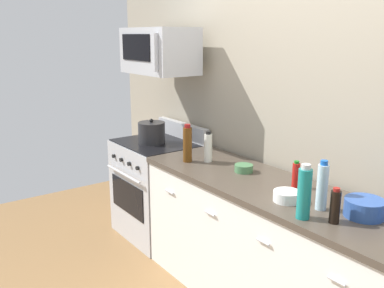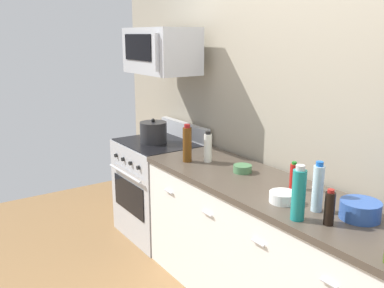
{
  "view_description": "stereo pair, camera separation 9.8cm",
  "coord_description": "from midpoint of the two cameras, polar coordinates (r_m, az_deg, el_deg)",
  "views": [
    {
      "loc": [
        1.81,
        -1.97,
        1.89
      ],
      "look_at": [
        -0.83,
        -0.05,
        1.04
      ],
      "focal_mm": 39.51,
      "sensor_mm": 36.0,
      "label": 1
    },
    {
      "loc": [
        1.86,
        -1.89,
        1.89
      ],
      "look_at": [
        -0.83,
        -0.05,
        1.04
      ],
      "focal_mm": 39.51,
      "sensor_mm": 36.0,
      "label": 2
    }
  ],
  "objects": [
    {
      "name": "stockpot",
      "position": [
        3.89,
        -4.51,
        1.58
      ],
      "size": [
        0.25,
        0.25,
        0.23
      ],
      "color": "#262628",
      "rests_on": "range_oven"
    },
    {
      "name": "counter_unit",
      "position": [
        3.02,
        10.94,
        -13.97
      ],
      "size": [
        2.16,
        0.66,
        0.92
      ],
      "color": "white",
      "rests_on": "ground_plane"
    },
    {
      "name": "back_wall",
      "position": [
        3.02,
        17.28,
        3.62
      ],
      "size": [
        5.25,
        0.1,
        2.7
      ],
      "primitive_type": "cube",
      "color": "#9E937F",
      "rests_on": "ground_plane"
    },
    {
      "name": "range_oven",
      "position": [
        4.07,
        -3.71,
        -5.89
      ],
      "size": [
        0.76,
        0.69,
        1.07
      ],
      "color": "#B7BABF",
      "rests_on": "ground_plane"
    },
    {
      "name": "bowl_blue_mixing",
      "position": [
        2.5,
        22.82,
        -8.17
      ],
      "size": [
        0.22,
        0.22,
        0.1
      ],
      "color": "#2D519E",
      "rests_on": "countertop_slab"
    },
    {
      "name": "bottle_vinegar_white",
      "position": [
        3.3,
        3.01,
        -0.47
      ],
      "size": [
        0.06,
        0.06,
        0.24
      ],
      "color": "silver",
      "rests_on": "countertop_slab"
    },
    {
      "name": "bottle_hot_sauce_red",
      "position": [
        2.82,
        14.51,
        -4.2
      ],
      "size": [
        0.05,
        0.05,
        0.18
      ],
      "color": "#B21914",
      "rests_on": "countertop_slab"
    },
    {
      "name": "bottle_water_clear",
      "position": [
        2.49,
        17.72,
        -5.65
      ],
      "size": [
        0.06,
        0.06,
        0.29
      ],
      "color": "silver",
      "rests_on": "countertop_slab"
    },
    {
      "name": "bottle_sparkling_teal",
      "position": [
        2.34,
        15.37,
        -6.55
      ],
      "size": [
        0.08,
        0.08,
        0.31
      ],
      "color": "#197F7A",
      "rests_on": "countertop_slab"
    },
    {
      "name": "bottle_soy_sauce_dark",
      "position": [
        2.35,
        19.22,
        -8.17
      ],
      "size": [
        0.05,
        0.05,
        0.2
      ],
      "color": "black",
      "rests_on": "countertop_slab"
    },
    {
      "name": "bowl_green_glaze",
      "position": [
        3.09,
        7.74,
        -3.3
      ],
      "size": [
        0.13,
        0.13,
        0.05
      ],
      "color": "#477A4C",
      "rests_on": "countertop_slab"
    },
    {
      "name": "bottle_wine_amber",
      "position": [
        3.29,
        0.2,
        -0.01
      ],
      "size": [
        0.07,
        0.07,
        0.3
      ],
      "color": "#59330F",
      "rests_on": "countertop_slab"
    },
    {
      "name": "bowl_white_ceramic",
      "position": [
        2.59,
        13.23,
        -6.97
      ],
      "size": [
        0.16,
        0.16,
        0.06
      ],
      "color": "white",
      "rests_on": "countertop_slab"
    },
    {
      "name": "microwave",
      "position": [
        3.84,
        -3.44,
        12.45
      ],
      "size": [
        0.74,
        0.44,
        0.4
      ],
      "color": "#B7BABF"
    }
  ]
}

